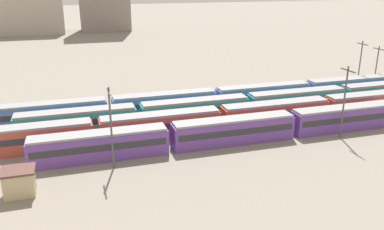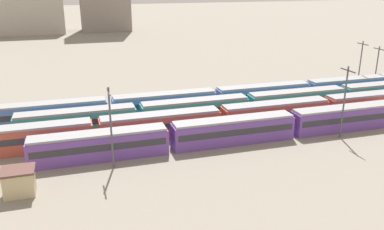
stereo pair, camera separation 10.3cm
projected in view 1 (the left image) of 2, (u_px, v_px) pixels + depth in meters
The scene contains 11 objects.
ground_plane at pixel (97, 137), 60.86m from camera, with size 600.00×600.00×0.00m, color gray.
train_track_0 at pixel (234, 130), 58.37m from camera, with size 55.80×3.06×3.75m.
train_track_1 at pixel (275, 113), 65.66m from camera, with size 93.60×3.06×3.75m.
train_track_2 at pixel (248, 105), 69.68m from camera, with size 74.70×3.06×3.75m.
train_track_3 at pixel (263, 94), 75.90m from camera, with size 93.60×3.06×3.75m.
catenary_pole_0 at pixel (344, 99), 58.94m from camera, with size 0.24×3.20×10.82m.
catenary_pole_1 at pixel (376, 66), 84.96m from camera, with size 0.24×3.20×9.20m.
catenary_pole_2 at pixel (111, 124), 49.46m from camera, with size 0.24×3.20×10.47m.
catenary_pole_3 at pixel (360, 64), 83.50m from camera, with size 0.24×3.20×10.44m.
signal_hut at pixel (19, 182), 44.49m from camera, with size 3.60×3.00×3.04m.
distant_building_1 at pixel (29, 7), 167.24m from camera, with size 27.02×15.49×21.64m, color #B2A899.
Camera 1 is at (-2.79, -50.39, 22.92)m, focal length 38.05 mm.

